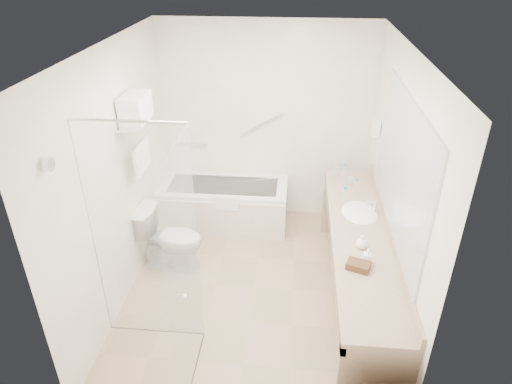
# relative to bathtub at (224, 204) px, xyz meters

# --- Properties ---
(floor) EXTENTS (3.20, 3.20, 0.00)m
(floor) POSITION_rel_bathtub_xyz_m (0.50, -1.24, -0.28)
(floor) COLOR tan
(floor) RESTS_ON ground
(ceiling) EXTENTS (2.60, 3.20, 0.10)m
(ceiling) POSITION_rel_bathtub_xyz_m (0.50, -1.24, 2.22)
(ceiling) COLOR white
(ceiling) RESTS_ON wall_back
(wall_back) EXTENTS (2.60, 0.10, 2.50)m
(wall_back) POSITION_rel_bathtub_xyz_m (0.50, 0.36, 0.97)
(wall_back) COLOR white
(wall_back) RESTS_ON ground
(wall_front) EXTENTS (2.60, 0.10, 2.50)m
(wall_front) POSITION_rel_bathtub_xyz_m (0.50, -2.84, 0.97)
(wall_front) COLOR white
(wall_front) RESTS_ON ground
(wall_left) EXTENTS (0.10, 3.20, 2.50)m
(wall_left) POSITION_rel_bathtub_xyz_m (-0.80, -1.24, 0.97)
(wall_left) COLOR white
(wall_left) RESTS_ON ground
(wall_right) EXTENTS (0.10, 3.20, 2.50)m
(wall_right) POSITION_rel_bathtub_xyz_m (1.80, -1.24, 0.97)
(wall_right) COLOR white
(wall_right) RESTS_ON ground
(bathtub) EXTENTS (1.60, 0.73, 0.59)m
(bathtub) POSITION_rel_bathtub_xyz_m (0.00, 0.00, 0.00)
(bathtub) COLOR white
(bathtub) RESTS_ON floor
(grab_bar_short) EXTENTS (0.40, 0.03, 0.03)m
(grab_bar_short) POSITION_rel_bathtub_xyz_m (-0.45, 0.32, 0.67)
(grab_bar_short) COLOR silver
(grab_bar_short) RESTS_ON wall_back
(grab_bar_long) EXTENTS (0.53, 0.03, 0.33)m
(grab_bar_long) POSITION_rel_bathtub_xyz_m (0.45, 0.32, 0.97)
(grab_bar_long) COLOR silver
(grab_bar_long) RESTS_ON wall_back
(shower_enclosure) EXTENTS (0.96, 0.91, 2.11)m
(shower_enclosure) POSITION_rel_bathtub_xyz_m (-0.13, -2.16, 0.79)
(shower_enclosure) COLOR silver
(shower_enclosure) RESTS_ON floor
(towel_shelf) EXTENTS (0.24, 0.55, 0.81)m
(towel_shelf) POSITION_rel_bathtub_xyz_m (-0.67, -0.89, 1.48)
(towel_shelf) COLOR silver
(towel_shelf) RESTS_ON wall_left
(vanity_counter) EXTENTS (0.55, 2.70, 0.95)m
(vanity_counter) POSITION_rel_bathtub_xyz_m (1.52, -1.39, 0.36)
(vanity_counter) COLOR tan
(vanity_counter) RESTS_ON floor
(sink) EXTENTS (0.40, 0.52, 0.14)m
(sink) POSITION_rel_bathtub_xyz_m (1.55, -0.99, 0.54)
(sink) COLOR white
(sink) RESTS_ON vanity_counter
(faucet) EXTENTS (0.03, 0.03, 0.14)m
(faucet) POSITION_rel_bathtub_xyz_m (1.70, -0.99, 0.65)
(faucet) COLOR silver
(faucet) RESTS_ON vanity_counter
(mirror) EXTENTS (0.02, 2.00, 1.20)m
(mirror) POSITION_rel_bathtub_xyz_m (1.79, -1.39, 1.27)
(mirror) COLOR #ADB1B9
(mirror) RESTS_ON wall_right
(hairdryer_unit) EXTENTS (0.08, 0.10, 0.18)m
(hairdryer_unit) POSITION_rel_bathtub_xyz_m (1.75, -0.19, 1.17)
(hairdryer_unit) COLOR white
(hairdryer_unit) RESTS_ON wall_right
(toilet) EXTENTS (0.77, 0.50, 0.71)m
(toilet) POSITION_rel_bathtub_xyz_m (-0.45, -0.94, 0.08)
(toilet) COLOR white
(toilet) RESTS_ON floor
(amenity_basket) EXTENTS (0.22, 0.18, 0.06)m
(amenity_basket) POSITION_rel_bathtub_xyz_m (1.44, -1.90, 0.61)
(amenity_basket) COLOR #4C2F1B
(amenity_basket) RESTS_ON vanity_counter
(soap_bottle_a) EXTENTS (0.09, 0.16, 0.07)m
(soap_bottle_a) POSITION_rel_bathtub_xyz_m (1.52, -1.83, 0.61)
(soap_bottle_a) COLOR white
(soap_bottle_a) RESTS_ON vanity_counter
(soap_bottle_b) EXTENTS (0.13, 0.15, 0.10)m
(soap_bottle_b) POSITION_rel_bathtub_xyz_m (1.50, -1.60, 0.63)
(soap_bottle_b) COLOR white
(soap_bottle_b) RESTS_ON vanity_counter
(water_bottle_left) EXTENTS (0.05, 0.05, 0.17)m
(water_bottle_left) POSITION_rel_bathtub_xyz_m (1.56, -0.58, 0.65)
(water_bottle_left) COLOR silver
(water_bottle_left) RESTS_ON vanity_counter
(water_bottle_mid) EXTENTS (0.07, 0.07, 0.21)m
(water_bottle_mid) POSITION_rel_bathtub_xyz_m (1.40, -0.85, 0.67)
(water_bottle_mid) COLOR silver
(water_bottle_mid) RESTS_ON vanity_counter
(water_bottle_right) EXTENTS (0.07, 0.07, 0.21)m
(water_bottle_right) POSITION_rel_bathtub_xyz_m (1.44, -0.31, 0.67)
(water_bottle_right) COLOR silver
(water_bottle_right) RESTS_ON vanity_counter
(drinking_glass_near) EXTENTS (0.10, 0.10, 0.10)m
(drinking_glass_near) POSITION_rel_bathtub_xyz_m (1.37, -0.19, 0.63)
(drinking_glass_near) COLOR silver
(drinking_glass_near) RESTS_ON vanity_counter
(drinking_glass_far) EXTENTS (0.08, 0.08, 0.09)m
(drinking_glass_far) POSITION_rel_bathtub_xyz_m (1.51, -0.41, 0.62)
(drinking_glass_far) COLOR silver
(drinking_glass_far) RESTS_ON vanity_counter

